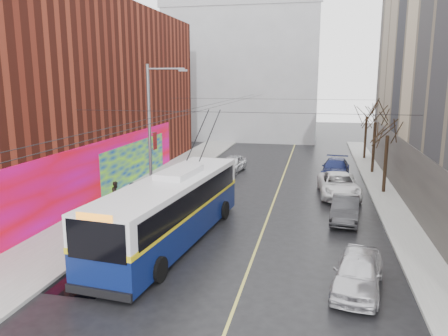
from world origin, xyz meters
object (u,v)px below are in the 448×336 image
object	(u,v)px
parked_car_c	(339,185)
pedestrian_b	(116,193)
parked_car_a	(358,272)
parked_car_d	(336,168)
parked_car_b	(345,209)
pedestrian_a	(123,202)
tree_near	(388,124)
tree_far	(367,109)
pedestrian_c	(133,195)
tree_mid	(376,113)
trolleybus	(171,209)
following_car	(233,163)
streetlight_pole	(152,131)

from	to	relation	value
parked_car_c	pedestrian_b	size ratio (longest dim) A/B	3.66
parked_car_a	parked_car_d	size ratio (longest dim) A/B	0.82
parked_car_b	pedestrian_a	distance (m)	13.07
pedestrian_a	pedestrian_b	size ratio (longest dim) A/B	1.01
tree_near	parked_car_b	world-z (taller)	tree_near
tree_far	tree_near	bearing A→B (deg)	-90.00
parked_car_d	pedestrian_c	distance (m)	17.62
tree_mid	parked_car_d	size ratio (longest dim) A/B	1.25
parked_car_c	trolleybus	bearing A→B (deg)	-132.55
parked_car_d	tree_near	bearing A→B (deg)	-50.70
tree_mid	parked_car_c	size ratio (longest dim) A/B	1.16
tree_mid	following_car	xyz separation A→B (m)	(-12.08, -1.69, -4.53)
parked_car_c	following_car	distance (m)	11.09
parked_car_b	trolleybus	bearing A→B (deg)	-143.33
tree_far	streetlight_pole	bearing A→B (deg)	-127.12
parked_car_b	parked_car_d	world-z (taller)	parked_car_d
tree_mid	parked_car_b	bearing A→B (deg)	-102.37
trolleybus	following_car	world-z (taller)	trolleybus
tree_mid	trolleybus	bearing A→B (deg)	-121.60
tree_far	trolleybus	xyz separation A→B (m)	(-11.80, -26.19, -3.41)
tree_mid	pedestrian_c	bearing A→B (deg)	-137.87
tree_near	pedestrian_a	bearing A→B (deg)	-150.78
streetlight_pole	pedestrian_a	world-z (taller)	streetlight_pole
tree_near	tree_mid	world-z (taller)	tree_mid
trolleybus	parked_car_b	world-z (taller)	trolleybus
trolleybus	pedestrian_b	world-z (taller)	trolleybus
tree_far	following_car	bearing A→B (deg)	-144.26
parked_car_c	pedestrian_a	xyz separation A→B (m)	(-12.77, -7.59, 0.14)
tree_near	pedestrian_c	distance (m)	18.07
parked_car_c	pedestrian_b	world-z (taller)	pedestrian_b
tree_far	parked_car_a	size ratio (longest dim) A/B	1.49
streetlight_pole	tree_near	world-z (taller)	streetlight_pole
tree_mid	parked_car_b	world-z (taller)	tree_mid
following_car	parked_car_c	bearing A→B (deg)	-29.23
parked_car_a	following_car	bearing A→B (deg)	123.02
tree_far	parked_car_a	world-z (taller)	tree_far
parked_car_d	pedestrian_a	world-z (taller)	pedestrian_a
streetlight_pole	parked_car_c	bearing A→B (deg)	21.30
pedestrian_c	parked_car_c	bearing A→B (deg)	-109.85
parked_car_d	pedestrian_b	world-z (taller)	pedestrian_b
streetlight_pole	parked_car_b	bearing A→B (deg)	-4.51
streetlight_pole	parked_car_c	size ratio (longest dim) A/B	1.57
trolleybus	tree_near	bearing A→B (deg)	51.73
trolleybus	pedestrian_a	world-z (taller)	trolleybus
streetlight_pole	tree_far	bearing A→B (deg)	52.88
tree_near	pedestrian_c	bearing A→B (deg)	-155.01
tree_far	pedestrian_a	size ratio (longest dim) A/B	4.17
tree_near	parked_car_b	xyz separation A→B (m)	(-3.06, -6.95, -4.26)
streetlight_pole	parked_car_b	distance (m)	12.80
pedestrian_c	parked_car_b	bearing A→B (deg)	-133.21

